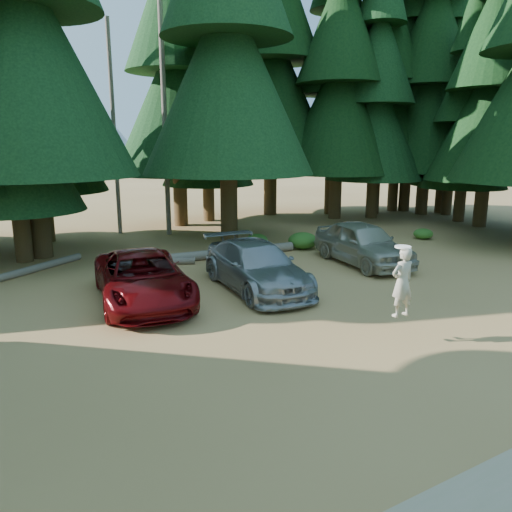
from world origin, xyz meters
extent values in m
plane|color=#A27844|center=(0.00, 0.00, 0.00)|extent=(160.00, 160.00, 0.00)
cylinder|color=#6C6156|center=(0.80, 14.50, 6.00)|extent=(0.24, 0.24, 12.00)
cylinder|color=#6C6156|center=(-1.20, 16.00, 5.00)|extent=(0.20, 0.20, 10.00)
cone|color=#97999F|center=(0.00, 85.00, 14.00)|extent=(44.00, 44.00, 28.00)
imported|color=#61080B|center=(-3.58, 4.80, 0.71)|extent=(3.16, 5.45, 1.43)
imported|color=#9A9EA2|center=(-0.15, 4.31, 0.73)|extent=(2.49, 5.18, 1.46)
imported|color=#B0AC9C|center=(4.89, 5.12, 0.79)|extent=(2.45, 4.86, 1.59)
imported|color=beige|center=(0.64, -0.87, 1.40)|extent=(0.60, 0.41, 1.61)
cylinder|color=white|center=(0.64, -0.82, 2.20)|extent=(0.36, 0.36, 0.04)
cylinder|color=#6C6156|center=(-5.62, 10.14, 0.13)|extent=(3.14, 2.28, 0.26)
cylinder|color=#6C6156|center=(-1.91, 8.88, 0.13)|extent=(2.89, 1.47, 0.25)
cylinder|color=#6C6156|center=(1.08, 8.61, 0.18)|extent=(5.69, 0.84, 0.36)
ellipsoid|color=#356C20|center=(-3.68, 6.40, 0.30)|extent=(1.08, 1.08, 0.59)
ellipsoid|color=#356C20|center=(-3.79, 6.96, 0.24)|extent=(0.87, 0.87, 0.48)
ellipsoid|color=#356C20|center=(-3.75, 7.23, 0.31)|extent=(1.14, 1.14, 0.63)
ellipsoid|color=#356C20|center=(0.57, 7.84, 0.24)|extent=(0.87, 0.87, 0.48)
ellipsoid|color=#356C20|center=(3.18, 10.00, 0.26)|extent=(0.94, 0.94, 0.52)
ellipsoid|color=#356C20|center=(4.57, 8.47, 0.35)|extent=(1.26, 1.26, 0.69)
ellipsoid|color=#356C20|center=(10.69, 7.39, 0.24)|extent=(0.89, 0.89, 0.49)
camera|label=1|loc=(-7.62, -8.55, 4.51)|focal=35.00mm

